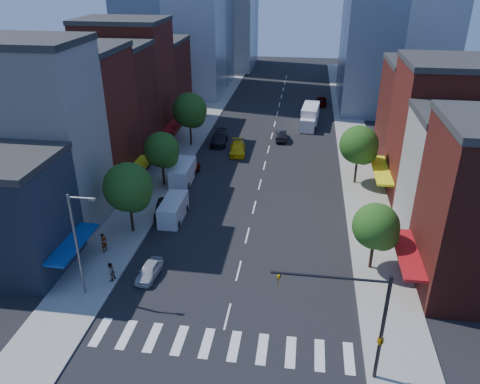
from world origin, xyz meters
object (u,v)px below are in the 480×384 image
object	(u,v)px
parked_car_front	(149,271)
pedestrian_far	(110,272)
traffic_car_oncoming	(281,135)
box_truck	(310,117)
parked_car_second	(164,208)
cargo_van_far	(183,173)
taxi	(238,148)
pedestrian_near	(104,243)
parked_car_rear	(219,138)
traffic_car_far	(321,101)
cargo_van_near	(173,210)
parked_car_third	(186,171)

from	to	relation	value
parked_car_front	pedestrian_far	world-z (taller)	pedestrian_far
traffic_car_oncoming	box_truck	bearing A→B (deg)	-124.49
parked_car_second	traffic_car_oncoming	xyz separation A→B (m)	(11.00, 25.21, 0.08)
cargo_van_far	box_truck	bearing A→B (deg)	57.04
taxi	pedestrian_near	world-z (taller)	pedestrian_near
taxi	traffic_car_oncoming	bearing A→B (deg)	42.08
parked_car_front	parked_car_rear	distance (m)	33.39
traffic_car_far	pedestrian_far	xyz separation A→B (m)	(-18.33, -58.05, 0.19)
cargo_van_near	pedestrian_near	size ratio (longest dim) A/B	2.77
cargo_van_near	parked_car_second	bearing A→B (deg)	141.88
parked_car_second	cargo_van_far	world-z (taller)	cargo_van_far
cargo_van_near	taxi	xyz separation A→B (m)	(3.95, 19.73, -0.34)
parked_car_rear	cargo_van_near	world-z (taller)	cargo_van_near
parked_car_rear	traffic_car_oncoming	bearing A→B (deg)	14.01
parked_car_second	pedestrian_near	distance (m)	8.77
pedestrian_far	parked_car_third	bearing A→B (deg)	-163.51
box_truck	cargo_van_near	bearing A→B (deg)	-107.23
parked_car_rear	box_truck	distance (m)	16.90
traffic_car_oncoming	box_truck	xyz separation A→B (m)	(4.25, 7.47, 0.80)
parked_car_front	cargo_van_near	xyz separation A→B (m)	(-0.67, 10.10, 0.46)
pedestrian_far	parked_car_second	bearing A→B (deg)	-165.60
parked_car_second	pedestrian_near	size ratio (longest dim) A/B	2.20
traffic_car_oncoming	pedestrian_far	size ratio (longest dim) A/B	2.72
cargo_van_far	taxi	world-z (taller)	cargo_van_far
parked_car_third	parked_car_second	bearing A→B (deg)	-82.98
parked_car_front	parked_car_second	bearing A→B (deg)	104.84
parked_car_second	cargo_van_near	distance (m)	1.74
parked_car_front	parked_car_rear	xyz separation A→B (m)	(-0.03, 33.39, 0.18)
parked_car_front	pedestrian_near	world-z (taller)	pedestrian_near
cargo_van_near	cargo_van_far	distance (m)	9.29
parked_car_third	cargo_van_near	xyz separation A→B (m)	(1.33, -11.08, 0.42)
parked_car_rear	taxi	size ratio (longest dim) A/B	1.07
parked_car_second	cargo_van_near	world-z (taller)	cargo_van_near
cargo_van_near	pedestrian_far	distance (m)	11.48
parked_car_second	traffic_car_far	distance (m)	48.95
parked_car_rear	traffic_car_far	bearing A→B (deg)	52.74
cargo_van_near	taxi	world-z (taller)	cargo_van_near
parked_car_front	cargo_van_near	size ratio (longest dim) A/B	0.72
parked_car_second	taxi	bearing A→B (deg)	67.66
taxi	pedestrian_near	xyz separation A→B (m)	(-8.59, -26.81, 0.33)
taxi	traffic_car_far	distance (m)	29.64
parked_car_third	box_truck	xyz separation A→B (m)	(15.25, 22.63, 0.88)
pedestrian_far	pedestrian_near	bearing A→B (deg)	-131.92
parked_car_front	traffic_car_far	size ratio (longest dim) A/B	0.79
parked_car_third	cargo_van_far	xyz separation A→B (m)	(0.00, -1.89, 0.51)
pedestrian_near	traffic_car_far	bearing A→B (deg)	-3.59
traffic_car_oncoming	parked_car_rear	bearing A→B (deg)	13.31
cargo_van_near	box_truck	size ratio (longest dim) A/B	0.62
cargo_van_far	parked_car_second	bearing A→B (deg)	-91.10
parked_car_front	cargo_van_near	distance (m)	10.13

